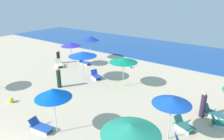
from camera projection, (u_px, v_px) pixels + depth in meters
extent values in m
cube|color=#1B4A99|center=(177.00, 52.00, 27.87)|extent=(60.00, 11.46, 0.12)
cylinder|color=silver|center=(83.00, 68.00, 18.72)|extent=(0.05, 0.05, 2.28)
cone|color=blue|center=(83.00, 54.00, 18.26)|extent=(2.49, 2.49, 0.41)
cube|color=silver|center=(94.00, 78.00, 19.26)|extent=(0.93, 0.44, 0.23)
cube|color=silver|center=(99.00, 77.00, 19.51)|extent=(0.93, 0.44, 0.23)
cube|color=#2C43BC|center=(96.00, 76.00, 19.34)|extent=(1.27, 1.03, 0.06)
cube|color=#2C43BC|center=(94.00, 72.00, 19.68)|extent=(0.48, 0.66, 0.48)
cylinder|color=silver|center=(170.00, 122.00, 11.03)|extent=(0.05, 0.05, 2.13)
cone|color=#174AB0|center=(172.00, 100.00, 10.60)|extent=(2.02, 2.02, 0.39)
cube|color=blue|center=(178.00, 140.00, 10.43)|extent=(0.58, 0.68, 0.53)
cube|color=silver|center=(182.00, 129.00, 12.02)|extent=(0.95, 0.39, 0.20)
cube|color=silver|center=(188.00, 126.00, 12.28)|extent=(0.95, 0.39, 0.20)
cube|color=#29685E|center=(185.00, 126.00, 12.11)|extent=(1.26, 0.97, 0.06)
cube|color=#29685E|center=(178.00, 119.00, 12.44)|extent=(0.48, 0.65, 0.44)
cube|color=silver|center=(224.00, 123.00, 12.59)|extent=(1.19, 0.46, 0.18)
cube|color=#186F62|center=(214.00, 118.00, 12.42)|extent=(0.55, 0.65, 0.50)
cube|color=silver|center=(214.00, 117.00, 13.18)|extent=(1.16, 0.21, 0.22)
cube|color=silver|center=(217.00, 114.00, 13.50)|extent=(1.16, 0.21, 0.22)
cube|color=#2F6171|center=(216.00, 114.00, 13.29)|extent=(1.36, 0.76, 0.06)
cube|color=#2F6171|center=(207.00, 107.00, 13.62)|extent=(0.34, 0.58, 0.43)
cylinder|color=silver|center=(72.00, 56.00, 22.46)|extent=(0.05, 0.05, 2.21)
cone|color=#3730BE|center=(71.00, 44.00, 22.02)|extent=(2.06, 2.06, 0.41)
cube|color=silver|center=(83.00, 64.00, 23.08)|extent=(1.13, 0.07, 0.21)
cube|color=silver|center=(87.00, 63.00, 23.52)|extent=(1.13, 0.07, 0.21)
cube|color=blue|center=(85.00, 62.00, 23.26)|extent=(1.27, 0.71, 0.06)
cube|color=blue|center=(81.00, 60.00, 23.50)|extent=(0.38, 0.65, 0.45)
cube|color=silver|center=(57.00, 66.00, 22.38)|extent=(0.96, 0.47, 0.24)
cube|color=silver|center=(62.00, 65.00, 22.63)|extent=(0.96, 0.47, 0.24)
cube|color=silver|center=(59.00, 65.00, 22.45)|extent=(1.32, 1.09, 0.06)
cube|color=silver|center=(58.00, 61.00, 22.81)|extent=(0.58, 0.72, 0.49)
cone|color=#228D6D|center=(131.00, 129.00, 8.38)|extent=(2.47, 2.47, 0.41)
cylinder|color=silver|center=(123.00, 74.00, 17.54)|extent=(0.05, 0.05, 2.12)
cone|color=#0E865D|center=(123.00, 60.00, 17.11)|extent=(2.35, 2.35, 0.39)
cylinder|color=silver|center=(90.00, 50.00, 24.80)|extent=(0.05, 0.05, 2.28)
cone|color=#1939AF|center=(90.00, 38.00, 24.33)|extent=(2.09, 2.09, 0.53)
cylinder|color=silver|center=(55.00, 115.00, 11.54)|extent=(0.05, 0.05, 2.20)
cone|color=blue|center=(53.00, 93.00, 11.07)|extent=(1.98, 1.98, 0.53)
cube|color=silver|center=(39.00, 131.00, 11.82)|extent=(1.18, 0.23, 0.19)
cube|color=silver|center=(46.00, 127.00, 12.26)|extent=(1.18, 0.23, 0.19)
cube|color=#204CA4|center=(42.00, 127.00, 11.99)|extent=(1.40, 0.82, 0.06)
cube|color=#204CA4|center=(34.00, 121.00, 12.19)|extent=(0.42, 0.63, 0.42)
cylinder|color=#173023|center=(59.00, 79.00, 17.41)|extent=(0.40, 0.40, 1.49)
sphere|color=tan|center=(58.00, 69.00, 17.12)|extent=(0.26, 0.26, 0.26)
cylinder|color=black|center=(58.00, 58.00, 23.52)|extent=(0.42, 0.42, 1.31)
sphere|color=beige|center=(58.00, 51.00, 23.26)|extent=(0.23, 0.23, 0.23)
cylinder|color=#2F2236|center=(203.00, 106.00, 13.19)|extent=(0.44, 0.44, 1.49)
sphere|color=tan|center=(205.00, 94.00, 12.90)|extent=(0.24, 0.24, 0.24)
sphere|color=#33A7DD|center=(131.00, 67.00, 22.17)|extent=(0.28, 0.28, 0.28)
sphere|color=yellow|center=(11.00, 100.00, 15.12)|extent=(0.37, 0.37, 0.37)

